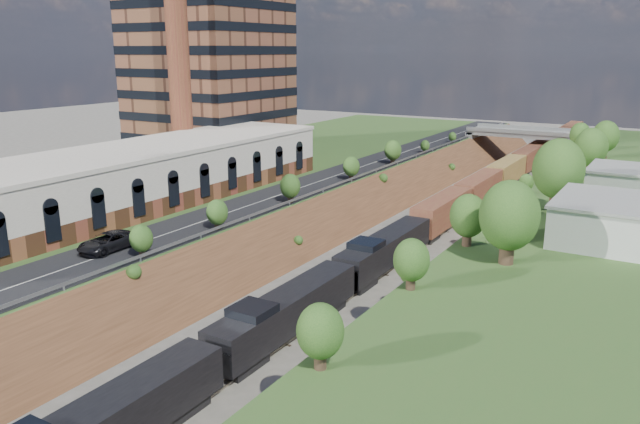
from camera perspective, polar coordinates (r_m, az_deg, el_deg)
platform_left at (r=99.15m, az=-9.33°, el=2.20°), size 44.00×180.00×5.00m
embankment_left at (r=87.56m, az=1.85°, el=-0.96°), size 10.00×180.00×10.00m
embankment_right at (r=79.74m, az=15.83°, el=-3.11°), size 10.00×180.00×10.00m
rail_left_track at (r=83.95m, az=6.87°, el=-1.69°), size 1.58×180.00×0.18m
rail_right_track at (r=82.09m, az=10.19°, el=-2.20°), size 1.58×180.00×0.18m
road at (r=88.55m, az=-0.67°, el=2.59°), size 8.00×180.00×0.10m
guardrail at (r=86.25m, az=1.58°, el=2.60°), size 0.10×171.00×0.70m
commercial_building at (r=79.04m, az=-16.97°, el=3.03°), size 14.30×62.30×7.00m
smokestack at (r=95.92m, az=-12.92°, el=15.16°), size 3.20×3.20×40.00m
overpass at (r=140.29m, az=18.41°, el=6.28°), size 24.50×8.30×7.40m
white_building_near at (r=68.17m, az=24.59°, el=-0.77°), size 9.00×12.00×4.00m
white_building_far at (r=89.67m, az=25.95°, el=2.39°), size 8.00×10.00×3.60m
tree_right_large at (r=57.11m, az=16.93°, el=-0.37°), size 5.25×5.25×7.61m
tree_left_crest at (r=56.07m, az=-19.14°, el=-3.33°), size 2.45×2.45×3.55m
freight_train at (r=106.44m, az=15.44°, el=2.78°), size 3.07×172.59×4.58m
suv at (r=62.28m, az=-18.78°, el=-2.58°), size 2.85×6.13×1.70m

